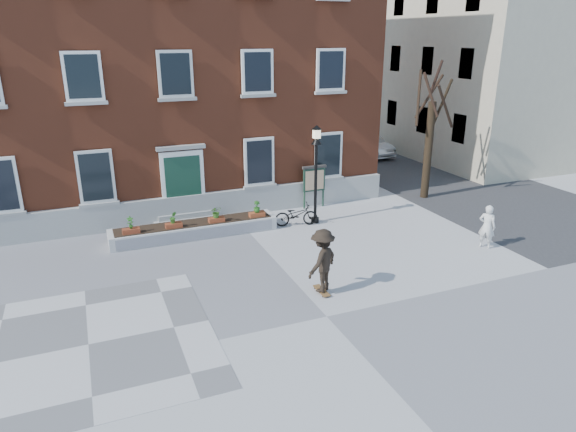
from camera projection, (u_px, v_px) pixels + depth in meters
name	position (u px, v px, depth m)	size (l,w,h in m)	color
ground	(327.00, 317.00, 13.81)	(100.00, 100.00, 0.00)	#A1A1A4
checker_patch	(88.00, 345.00, 12.55)	(6.00, 6.00, 0.01)	slate
bicycle	(296.00, 215.00, 20.27)	(0.60, 1.72, 0.90)	black
parked_car	(367.00, 144.00, 32.14)	(1.45, 4.15, 1.37)	silver
bystander	(487.00, 227.00, 18.05)	(0.58, 0.38, 1.58)	silver
brick_building	(154.00, 55.00, 23.20)	(18.40, 10.85, 12.60)	brown
planter_assembly	(195.00, 228.00, 19.27)	(6.20, 1.12, 1.15)	silver
bare_tree	(429.00, 138.00, 23.07)	(1.83, 1.83, 6.16)	black
side_street	(438.00, 37.00, 35.14)	(15.20, 36.00, 14.50)	#38383A
lamp_post	(316.00, 161.00, 19.92)	(0.40, 0.40, 3.93)	black
notice_board	(314.00, 180.00, 22.15)	(1.10, 0.16, 1.87)	#1B3723
skateboarder	(322.00, 261.00, 14.76)	(1.41, 1.25, 1.98)	brown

